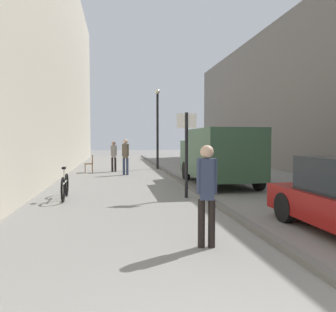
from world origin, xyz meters
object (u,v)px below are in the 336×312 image
Objects in this scene: delivery_van at (219,155)px; cafe_chair_near_window at (90,162)px; pedestrian_mid_block at (207,189)px; street_sign_post at (186,147)px; pedestrian_far_crossing at (125,154)px; lamp_post at (157,124)px; bicycle_leaning at (65,186)px; pedestrian_main_foreground at (114,154)px.

delivery_van reaches higher than cafe_chair_near_window.
cafe_chair_near_window is (-2.83, 12.79, -0.44)m from pedestrian_mid_block.
pedestrian_mid_block is 0.35× the size of delivery_van.
pedestrian_far_crossing is at bearing -60.26° from street_sign_post.
street_sign_post is at bearing -125.23° from delivery_van.
lamp_post reaches higher than delivery_van.
pedestrian_far_crossing is 6.70m from bicycle_leaning.
lamp_post is (-1.53, 7.12, 1.54)m from delivery_van.
street_sign_post is 1.47× the size of bicycle_leaning.
pedestrian_main_foreground is 7.16m from delivery_van.
street_sign_post is at bearing -163.68° from cafe_chair_near_window.
delivery_van is (4.12, -5.85, 0.23)m from pedestrian_main_foreground.
street_sign_post is at bearing -69.16° from pedestrian_main_foreground.
lamp_post is (2.59, 1.27, 1.76)m from pedestrian_main_foreground.
pedestrian_mid_block is at bearing -174.08° from cafe_chair_near_window.
pedestrian_main_foreground is 0.98× the size of pedestrian_mid_block.
cafe_chair_near_window is (-1.83, 1.52, -0.49)m from pedestrian_far_crossing.
bicycle_leaning is at bearing 172.30° from cafe_chair_near_window.
delivery_van reaches higher than bicycle_leaning.
delivery_van is at bearing -48.69° from pedestrian_main_foreground.
street_sign_post is at bearing 91.93° from pedestrian_mid_block.
delivery_van is at bearing -109.27° from street_sign_post.
street_sign_post reaches higher than pedestrian_far_crossing.
street_sign_post is 9.87m from lamp_post.
bicycle_leaning is (-1.99, -6.37, -0.65)m from pedestrian_far_crossing.
pedestrian_far_crossing is 1.91× the size of cafe_chair_near_window.
street_sign_post reaches higher than pedestrian_main_foreground.
pedestrian_main_foreground is at bearing -83.96° from cafe_chair_near_window.
delivery_van is 2.77× the size of bicycle_leaning.
street_sign_post is at bearing -57.42° from pedestrian_far_crossing.
delivery_van is 1.89× the size of street_sign_post.
pedestrian_far_crossing is at bearing -65.70° from pedestrian_main_foreground.
cafe_chair_near_window is at bearing -158.09° from lamp_post.
pedestrian_mid_block is 11.32m from pedestrian_far_crossing.
pedestrian_far_crossing is at bearing -123.19° from lamp_post.
delivery_van is at bearing 20.11° from bicycle_leaning.
bicycle_leaning is (-1.40, -8.17, -0.58)m from pedestrian_main_foreground.
pedestrian_main_foreground is at bearing 77.65° from bicycle_leaning.
lamp_post is at bearing 32.14° from pedestrian_main_foreground.
delivery_van is 5.22× the size of cafe_chair_near_window.
cafe_chair_near_window is (-3.84, -1.54, -2.18)m from lamp_post.
pedestrian_far_crossing is 0.38× the size of lamp_post.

